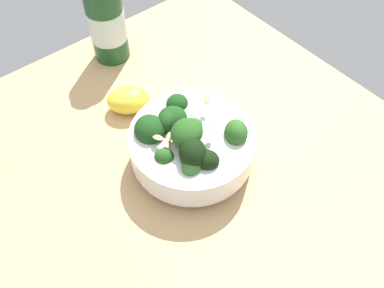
# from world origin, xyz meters

# --- Properties ---
(ground_plane) EXTENTS (0.72, 0.72, 0.04)m
(ground_plane) POSITION_xyz_m (0.00, 0.00, -0.02)
(ground_plane) COLOR tan
(bowl_of_broccoli) EXTENTS (0.19, 0.19, 0.11)m
(bowl_of_broccoli) POSITION_xyz_m (0.01, -0.01, 0.04)
(bowl_of_broccoli) COLOR white
(bowl_of_broccoli) RESTS_ON ground_plane
(lemon_wedge) EXTENTS (0.09, 0.08, 0.04)m
(lemon_wedge) POSITION_xyz_m (0.00, 0.14, 0.02)
(lemon_wedge) COLOR yellow
(lemon_wedge) RESTS_ON ground_plane
(bottle_short) EXTENTS (0.07, 0.07, 0.17)m
(bottle_short) POSITION_xyz_m (0.05, 0.28, 0.08)
(bottle_short) COLOR #194723
(bottle_short) RESTS_ON ground_plane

